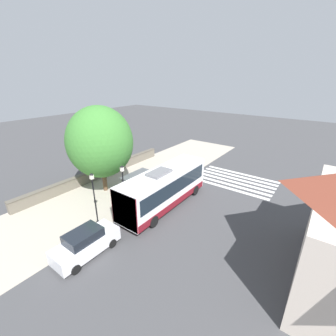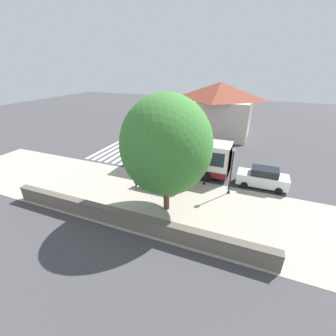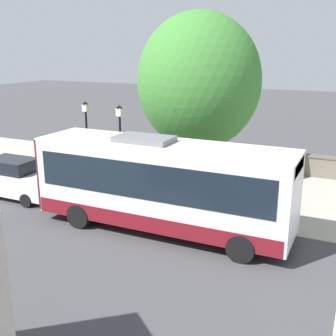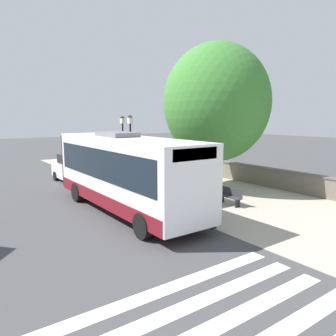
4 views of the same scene
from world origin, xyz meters
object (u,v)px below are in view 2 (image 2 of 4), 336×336
at_px(bus_shelter, 174,164).
at_px(bench, 141,183).
at_px(bus, 181,154).
at_px(street_lamp_near, 232,166).
at_px(shade_tree, 166,145).
at_px(parked_car_behind_bus, 263,178).
at_px(street_lamp_far, 206,158).
at_px(pedestrian, 137,163).

relative_size(bus_shelter, bench, 2.28).
bearing_deg(bus, street_lamp_near, -117.24).
xyz_separation_m(bus, shade_tree, (-7.07, -1.25, 3.39)).
bearing_deg(shade_tree, parked_car_behind_bus, -46.47).
height_order(shade_tree, parked_car_behind_bus, shade_tree).
xyz_separation_m(bus, parked_car_behind_bus, (-0.46, -8.21, -1.01)).
height_order(street_lamp_near, street_lamp_far, street_lamp_far).
height_order(bench, street_lamp_near, street_lamp_near).
height_order(pedestrian, street_lamp_far, street_lamp_far).
distance_m(bench, shade_tree, 6.35).
xyz_separation_m(bus_shelter, pedestrian, (1.48, 4.74, -1.23)).
xyz_separation_m(bus_shelter, street_lamp_far, (1.07, -2.72, 0.57)).
xyz_separation_m(street_lamp_far, shade_tree, (-5.01, 1.85, 2.62)).
distance_m(bus_shelter, street_lamp_far, 2.98).
distance_m(bus, street_lamp_near, 6.25).
distance_m(street_lamp_far, shade_tree, 5.95).
relative_size(street_lamp_near, parked_car_behind_bus, 1.01).
bearing_deg(street_lamp_far, bus_shelter, 111.43).
bearing_deg(parked_car_behind_bus, bus_shelter, 108.80).
bearing_deg(street_lamp_near, pedestrian, 83.08).
xyz_separation_m(bus_shelter, parked_car_behind_bus, (2.67, -7.83, -1.21)).
bearing_deg(bench, street_lamp_near, -75.25).
height_order(street_lamp_near, parked_car_behind_bus, street_lamp_near).
bearing_deg(parked_car_behind_bus, bus, 86.80).
distance_m(street_lamp_far, parked_car_behind_bus, 5.64).
distance_m(bus_shelter, bench, 3.52).
bearing_deg(bench, bus, -24.18).
distance_m(street_lamp_near, shade_tree, 6.57).
bearing_deg(bench, parked_car_behind_bus, -67.01).
height_order(street_lamp_far, parked_car_behind_bus, street_lamp_far).
distance_m(bus, shade_tree, 7.94).
distance_m(bus_shelter, pedestrian, 5.11).
bearing_deg(pedestrian, street_lamp_far, -93.18).
height_order(pedestrian, shade_tree, shade_tree).
relative_size(bus_shelter, street_lamp_near, 0.71).
distance_m(pedestrian, shade_tree, 8.97).
bearing_deg(shade_tree, street_lamp_near, -45.26).
bearing_deg(street_lamp_far, street_lamp_near, -107.97).
xyz_separation_m(street_lamp_near, parked_car_behind_bus, (2.38, -2.69, -1.75)).
relative_size(bus_shelter, street_lamp_far, 0.70).
relative_size(bus, bus_shelter, 3.16).
height_order(street_lamp_far, shade_tree, shade_tree).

